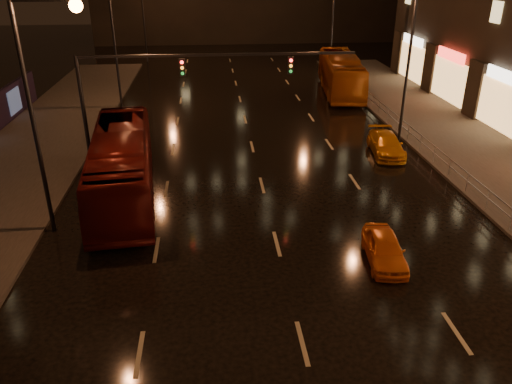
% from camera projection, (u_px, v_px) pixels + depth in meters
% --- Properties ---
extents(ground, '(140.00, 140.00, 0.00)m').
position_uv_depth(ground, '(255.00, 158.00, 29.94)').
color(ground, black).
rests_on(ground, ground).
extents(traffic_signal, '(15.31, 0.32, 6.20)m').
position_uv_depth(traffic_signal, '(164.00, 81.00, 27.50)').
color(traffic_signal, black).
rests_on(traffic_signal, ground).
extents(railing_right, '(0.05, 56.00, 1.00)m').
position_uv_depth(railing_right, '(435.00, 150.00, 28.63)').
color(railing_right, '#99999E').
rests_on(railing_right, sidewalk_right).
extents(bus_red, '(4.02, 12.03, 3.29)m').
position_uv_depth(bus_red, '(122.00, 165.00, 24.56)').
color(bus_red, '#550E0C').
rests_on(bus_red, ground).
extents(bus_curb, '(4.23, 12.21, 3.33)m').
position_uv_depth(bus_curb, '(341.00, 74.00, 43.86)').
color(bus_curb, '#A74D10').
rests_on(bus_curb, ground).
extents(taxi_near, '(1.74, 3.54, 1.16)m').
position_uv_depth(taxi_near, '(384.00, 249.00, 19.46)').
color(taxi_near, orange).
rests_on(taxi_near, ground).
extents(taxi_far, '(2.19, 4.45, 1.25)m').
position_uv_depth(taxi_far, '(386.00, 144.00, 30.29)').
color(taxi_far, orange).
rests_on(taxi_far, ground).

